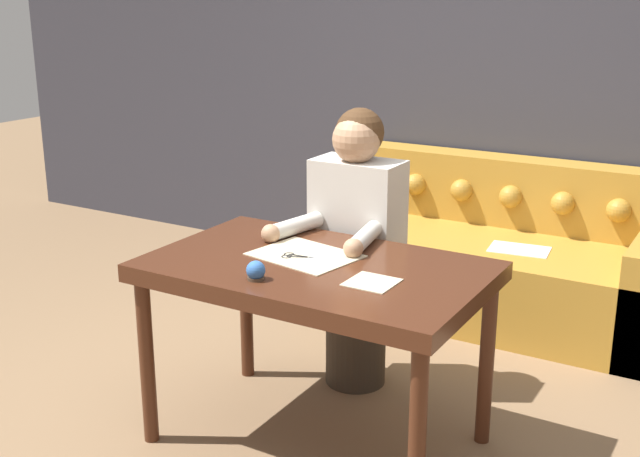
{
  "coord_description": "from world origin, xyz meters",
  "views": [
    {
      "loc": [
        1.5,
        -2.51,
        1.77
      ],
      "look_at": [
        -0.04,
        0.11,
        0.87
      ],
      "focal_mm": 45.0,
      "sensor_mm": 36.0,
      "label": 1
    }
  ],
  "objects": [
    {
      "name": "scissors",
      "position": [
        -0.07,
        0.02,
        0.77
      ],
      "size": [
        0.24,
        0.12,
        0.01
      ],
      "color": "silver",
      "rests_on": "dining_table"
    },
    {
      "name": "pattern_paper_offcut",
      "position": [
        0.29,
        -0.09,
        0.77
      ],
      "size": [
        0.17,
        0.17,
        0.0
      ],
      "color": "beige",
      "rests_on": "dining_table"
    },
    {
      "name": "couch",
      "position": [
        0.18,
        1.72,
        0.3
      ],
      "size": [
        1.89,
        0.91,
        0.84
      ],
      "color": "#B7842D",
      "rests_on": "ground_plane"
    },
    {
      "name": "pin_cushion",
      "position": [
        -0.08,
        -0.28,
        0.8
      ],
      "size": [
        0.07,
        0.07,
        0.07
      ],
      "color": "#4C3828",
      "rests_on": "dining_table"
    },
    {
      "name": "ground_plane",
      "position": [
        0.0,
        0.0,
        0.0
      ],
      "size": [
        16.0,
        16.0,
        0.0
      ],
      "primitive_type": "plane",
      "color": "#846647"
    },
    {
      "name": "wall_back",
      "position": [
        0.0,
        2.17,
        1.3
      ],
      "size": [
        8.0,
        0.06,
        2.6
      ],
      "color": "#383842",
      "rests_on": "ground_plane"
    },
    {
      "name": "person",
      "position": [
        -0.1,
        0.52,
        0.66
      ],
      "size": [
        0.47,
        0.58,
        1.29
      ],
      "color": "#33281E",
      "rests_on": "ground_plane"
    },
    {
      "name": "dining_table",
      "position": [
        0.01,
        -0.01,
        0.69
      ],
      "size": [
        1.29,
        0.8,
        0.77
      ],
      "color": "#472314",
      "rests_on": "ground_plane"
    },
    {
      "name": "pattern_paper_main",
      "position": [
        -0.07,
        0.05,
        0.77
      ],
      "size": [
        0.44,
        0.37,
        0.0
      ],
      "color": "beige",
      "rests_on": "dining_table"
    }
  ]
}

